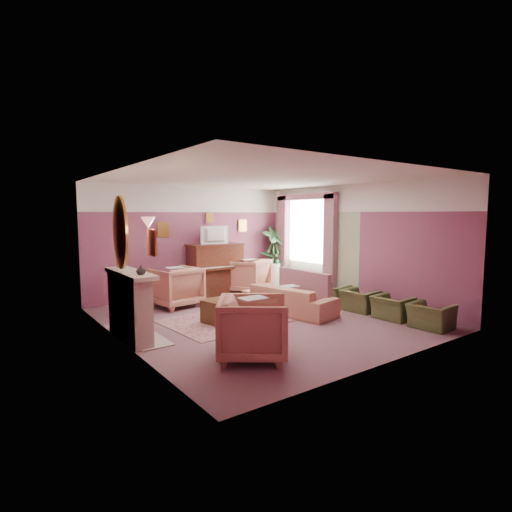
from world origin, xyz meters
TOP-DOWN VIEW (x-y plane):
  - floor at (0.00, 0.00)m, footprint 5.50×6.00m
  - ceiling at (0.00, 0.00)m, footprint 5.50×6.00m
  - wall_back at (0.00, 3.00)m, footprint 5.50×0.02m
  - wall_front at (0.00, -3.00)m, footprint 5.50×0.02m
  - wall_left at (-2.75, 0.00)m, footprint 0.02×6.00m
  - wall_right at (2.75, 0.00)m, footprint 0.02×6.00m
  - picture_rail_band at (0.00, 2.99)m, footprint 5.50×0.01m
  - stripe_panel at (2.73, 1.30)m, footprint 0.01×3.00m
  - fireplace_surround at (-2.59, 0.20)m, footprint 0.30×1.40m
  - fireplace_inset at (-2.49, 0.20)m, footprint 0.18×0.72m
  - fire_ember at (-2.45, 0.20)m, footprint 0.06×0.54m
  - mantel_shelf at (-2.56, 0.20)m, footprint 0.40×1.55m
  - hearth at (-2.39, 0.20)m, footprint 0.55×1.50m
  - mirror_frame at (-2.70, 0.20)m, footprint 0.04×0.72m
  - mirror_glass at (-2.67, 0.20)m, footprint 0.01×0.60m
  - sconce_shade at (-2.62, -0.85)m, footprint 0.20×0.20m
  - piano at (0.50, 2.68)m, footprint 1.40×0.60m
  - piano_keyshelf at (0.50, 2.33)m, footprint 1.30×0.12m
  - piano_keys at (0.50, 2.33)m, footprint 1.20×0.08m
  - piano_top at (0.50, 2.68)m, footprint 1.45×0.65m
  - television at (0.50, 2.63)m, footprint 0.80×0.12m
  - print_back_left at (-0.80, 2.96)m, footprint 0.30×0.03m
  - print_back_right at (1.55, 2.96)m, footprint 0.26×0.03m
  - print_back_mid at (0.50, 2.96)m, footprint 0.22×0.03m
  - print_left_wall at (-2.71, -1.20)m, footprint 0.03×0.28m
  - window_blind at (2.70, 1.55)m, footprint 0.03×1.40m
  - curtain_left at (2.62, 0.63)m, footprint 0.16×0.34m
  - curtain_right at (2.62, 2.47)m, footprint 0.16×0.34m
  - pelmet at (2.62, 1.55)m, footprint 0.16×2.20m
  - mantel_plant at (-2.55, 0.75)m, footprint 0.16×0.16m
  - mantel_vase at (-2.55, -0.30)m, footprint 0.16×0.16m
  - area_rug at (-0.55, 0.27)m, footprint 2.62×1.97m
  - coffee_table at (-0.62, 0.26)m, footprint 1.08×0.69m
  - table_paper at (-0.57, 0.26)m, footprint 0.35×0.28m
  - sofa at (0.75, -0.00)m, footprint 0.68×2.03m
  - sofa_throw at (1.15, -0.00)m, footprint 0.10×1.54m
  - floral_armchair_left at (-0.94, 1.99)m, footprint 0.97×0.97m
  - floral_armchair_right at (1.31, 2.35)m, footprint 0.97×0.97m
  - floral_armchair_front at (-1.42, -1.74)m, footprint 0.97×0.97m
  - olive_chair_a at (2.10, -2.41)m, footprint 0.50×0.72m
  - olive_chair_b at (2.10, -1.59)m, footprint 0.50×0.72m
  - olive_chair_c at (2.10, -0.77)m, footprint 0.50×0.72m
  - olive_chair_d at (2.10, 0.05)m, footprint 0.50×0.72m
  - side_table at (2.23, 2.53)m, footprint 0.52×0.52m
  - side_plant_big at (2.23, 2.53)m, footprint 0.30×0.30m
  - side_plant_small at (2.35, 2.43)m, footprint 0.16×0.16m
  - palm_pot at (2.42, 2.64)m, footprint 0.34×0.34m
  - palm_plant at (2.42, 2.64)m, footprint 0.76×0.76m

SIDE VIEW (x-z plane):
  - floor at x=0.00m, z-range -0.01..0.01m
  - area_rug at x=-0.55m, z-range 0.00..0.01m
  - hearth at x=-2.39m, z-range 0.00..0.02m
  - palm_pot at x=2.42m, z-range 0.00..0.34m
  - fire_ember at x=-2.45m, z-range 0.17..0.27m
  - coffee_table at x=-0.62m, z-range 0.00..0.45m
  - olive_chair_a at x=2.10m, z-range 0.00..0.62m
  - olive_chair_b at x=2.10m, z-range 0.00..0.62m
  - olive_chair_c at x=2.10m, z-range 0.00..0.62m
  - olive_chair_d at x=2.10m, z-range 0.00..0.62m
  - side_table at x=2.23m, z-range 0.00..0.70m
  - fireplace_inset at x=-2.49m, z-range 0.06..0.74m
  - sofa at x=0.75m, z-range 0.00..0.82m
  - table_paper at x=-0.57m, z-range 0.45..0.46m
  - floral_armchair_left at x=-0.94m, z-range 0.00..1.01m
  - floral_armchair_right at x=1.31m, z-range 0.00..1.01m
  - floral_armchair_front at x=-1.42m, z-range 0.00..1.01m
  - fireplace_surround at x=-2.59m, z-range 0.00..1.10m
  - sofa_throw at x=1.15m, z-range 0.32..0.88m
  - piano at x=0.50m, z-range 0.00..1.30m
  - piano_keyshelf at x=0.50m, z-range 0.69..0.75m
  - piano_keys at x=0.50m, z-range 0.75..0.77m
  - side_plant_small at x=2.35m, z-range 0.70..0.98m
  - side_plant_big at x=2.23m, z-range 0.70..1.04m
  - palm_plant at x=2.42m, z-range 0.34..1.78m
  - stripe_panel at x=2.73m, z-range 0.00..2.15m
  - mantel_shelf at x=-2.56m, z-range 1.09..1.16m
  - mantel_vase at x=-2.55m, z-range 1.15..1.31m
  - mantel_plant at x=-2.55m, z-range 1.15..1.43m
  - curtain_left at x=2.62m, z-range 0.00..2.60m
  - curtain_right at x=2.62m, z-range 0.00..2.60m
  - piano_top at x=0.50m, z-range 1.29..1.33m
  - wall_back at x=0.00m, z-range 0.00..2.80m
  - wall_front at x=0.00m, z-range 0.00..2.80m
  - wall_left at x=-2.75m, z-range 0.00..2.80m
  - wall_right at x=2.75m, z-range 0.00..2.80m
  - television at x=0.50m, z-range 1.36..1.84m
  - window_blind at x=2.70m, z-range 0.80..2.60m
  - print_back_left at x=-0.80m, z-range 1.53..1.91m
  - print_left_wall at x=-2.71m, z-range 1.54..1.90m
  - print_back_right at x=1.55m, z-range 1.61..1.95m
  - mirror_frame at x=-2.70m, z-range 1.20..2.40m
  - mirror_glass at x=-2.67m, z-range 1.27..2.33m
  - sconce_shade at x=-2.62m, z-range 1.90..2.06m
  - print_back_mid at x=0.50m, z-range 1.87..2.13m
  - picture_rail_band at x=0.00m, z-range 2.15..2.80m
  - pelmet at x=2.62m, z-range 2.48..2.64m
  - ceiling at x=0.00m, z-range 2.79..2.80m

